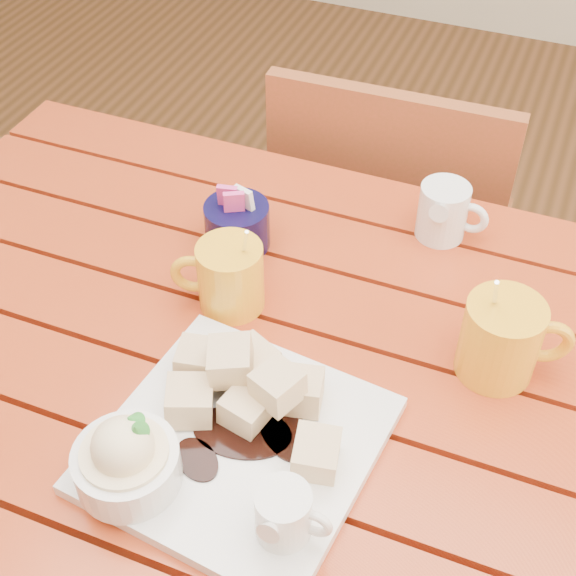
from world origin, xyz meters
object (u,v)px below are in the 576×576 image
at_px(coffee_mug_left, 228,276).
at_px(coffee_mug_right, 503,338).
at_px(chair_far, 390,241).
at_px(table, 281,415).
at_px(dessert_plate, 212,440).

relative_size(coffee_mug_left, coffee_mug_right, 0.91).
bearing_deg(coffee_mug_right, chair_far, 99.46).
height_order(coffee_mug_right, chair_far, coffee_mug_right).
height_order(table, coffee_mug_right, coffee_mug_right).
xyz_separation_m(coffee_mug_left, coffee_mug_right, (0.34, 0.02, 0.00)).
height_order(dessert_plate, chair_far, dessert_plate).
bearing_deg(dessert_plate, coffee_mug_left, 110.53).
relative_size(dessert_plate, coffee_mug_left, 2.20).
relative_size(coffee_mug_right, chair_far, 0.18).
bearing_deg(chair_far, table, 89.51).
bearing_deg(chair_far, dessert_plate, 88.10).
distance_m(coffee_mug_right, chair_far, 0.64).
relative_size(table, coffee_mug_left, 8.66).
bearing_deg(coffee_mug_left, chair_far, 64.50).
distance_m(table, coffee_mug_left, 0.19).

